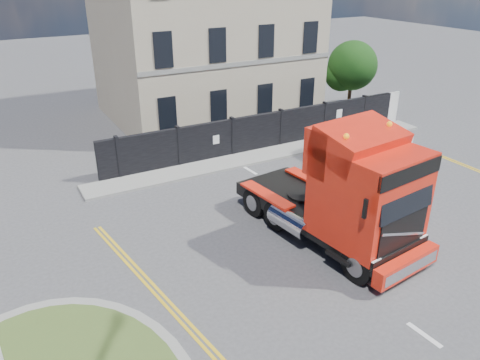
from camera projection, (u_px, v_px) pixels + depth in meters
ground at (253, 263)px, 15.87m from camera, size 120.00×120.00×0.00m
hoarding_fence at (273, 130)px, 25.47m from camera, size 18.80×0.25×2.00m
georgian_building at (203, 25)px, 29.17m from camera, size 12.30×10.30×12.80m
tree at (350, 68)px, 30.50m from camera, size 3.20×3.20×4.80m
pavement_far at (273, 153)px, 24.91m from camera, size 20.00×1.60×0.12m
truck at (350, 196)px, 15.94m from camera, size 3.65×7.78×4.49m
flatbed_pickup at (370, 151)px, 22.20m from camera, size 2.61×5.32×2.13m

